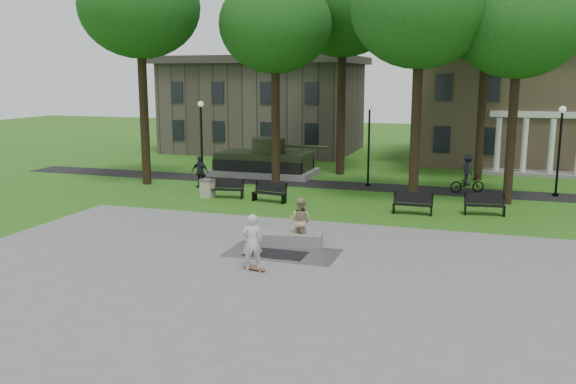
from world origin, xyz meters
name	(u,v)px	position (x,y,z in m)	size (l,w,h in m)	color
ground	(297,238)	(0.00, 0.00, 0.00)	(120.00, 120.00, 0.00)	#305814
plaza	(250,278)	(0.00, -5.00, 0.01)	(22.00, 16.00, 0.02)	gray
footpath	(358,186)	(0.00, 12.00, 0.01)	(44.00, 2.60, 0.01)	black
building_right	(533,102)	(10.00, 26.00, 4.34)	(17.00, 12.00, 8.60)	#9E8460
building_left	(265,108)	(-11.00, 26.50, 3.60)	(15.00, 10.00, 7.20)	#4C443D
tree_0	(139,7)	(-12.00, 9.00, 10.03)	(6.80, 6.80, 12.97)	black
tree_1	(275,26)	(-4.50, 10.50, 8.95)	(6.20, 6.20, 11.63)	black
tree_2	(420,10)	(3.50, 8.50, 9.32)	(6.60, 6.60, 12.16)	black
tree_3	(519,25)	(8.00, 9.50, 8.60)	(6.00, 6.00, 11.19)	black
tree_4	(343,7)	(-2.00, 16.00, 10.39)	(7.20, 7.20, 13.50)	black
tree_5	(487,16)	(6.50, 16.50, 9.67)	(6.40, 6.40, 12.44)	black
lamp_left	(201,132)	(-10.00, 12.30, 2.79)	(0.36, 0.36, 4.73)	black
lamp_mid	(369,138)	(0.50, 12.30, 2.79)	(0.36, 0.36, 4.73)	black
lamp_right	(560,144)	(10.50, 12.30, 2.79)	(0.36, 0.36, 4.73)	black
tank_monument	(265,162)	(-6.46, 14.00, 0.86)	(7.45, 3.40, 2.40)	gray
puddle	(275,254)	(-0.09, -2.31, 0.02)	(2.20, 1.20, 0.00)	black
concrete_block	(293,238)	(0.12, -0.92, 0.24)	(2.20, 1.00, 0.45)	gray
skateboard	(255,269)	(-0.13, -4.28, 0.06)	(0.78, 0.20, 0.07)	brown
skateboarder	(252,242)	(-0.23, -4.22, 0.95)	(0.68, 0.45, 1.86)	silver
friend_watching	(300,221)	(0.38, -0.77, 0.91)	(0.86, 0.67, 1.77)	tan
pedestrian_walker	(200,172)	(-8.51, 8.91, 0.90)	(1.05, 0.44, 1.80)	#21222D
cyclist	(467,177)	(6.00, 11.95, 0.86)	(1.98, 1.34, 2.09)	black
park_bench_0	(227,188)	(-5.84, 6.60, 0.52)	(1.85, 0.79, 1.00)	black
park_bench_1	(270,192)	(-3.38, 6.33, 0.52)	(1.85, 0.83, 1.00)	black
park_bench_2	(413,203)	(3.81, 5.74, 0.52)	(1.80, 0.53, 1.00)	black
park_bench_3	(485,204)	(6.94, 6.57, 0.52)	(1.84, 0.74, 1.00)	black
trash_bin	(208,188)	(-6.84, 6.37, 0.49)	(0.74, 0.74, 0.96)	#BCB29B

